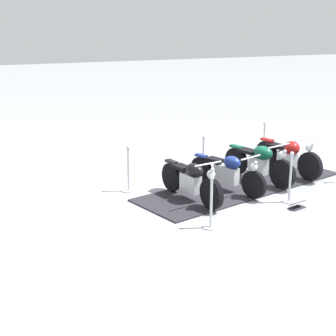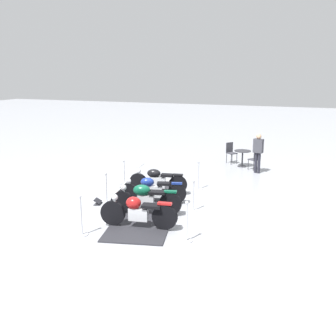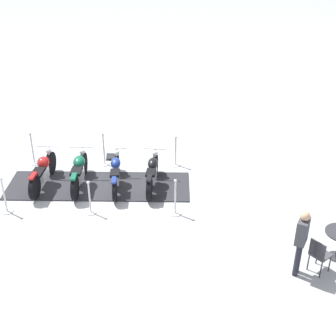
{
  "view_description": "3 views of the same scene",
  "coord_description": "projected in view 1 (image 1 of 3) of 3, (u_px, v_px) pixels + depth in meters",
  "views": [
    {
      "loc": [
        9.68,
        -6.59,
        3.79
      ],
      "look_at": [
        0.25,
        -2.09,
        0.78
      ],
      "focal_mm": 54.14,
      "sensor_mm": 36.0,
      "label": 1
    },
    {
      "loc": [
        -4.77,
        11.01,
        4.27
      ],
      "look_at": [
        0.23,
        -2.31,
        0.78
      ],
      "focal_mm": 42.31,
      "sensor_mm": 36.0,
      "label": 2
    },
    {
      "loc": [
        -11.19,
        -4.9,
        7.28
      ],
      "look_at": [
        0.21,
        -2.12,
        0.8
      ],
      "focal_mm": 49.56,
      "sensor_mm": 36.0,
      "label": 3
    }
  ],
  "objects": [
    {
      "name": "stanchion_left_rear",
      "position": [
        264.0,
        147.0,
        14.52
      ],
      "size": [
        0.33,
        0.33,
        1.09
      ],
      "color": "silver",
      "rests_on": "ground_plane"
    },
    {
      "name": "stanchion_left_mid",
      "position": [
        203.0,
        161.0,
        13.13
      ],
      "size": [
        0.3,
        0.3,
        1.01
      ],
      "color": "silver",
      "rests_on": "ground_plane"
    },
    {
      "name": "stanchion_right_mid",
      "position": [
        290.0,
        185.0,
        10.99
      ],
      "size": [
        0.3,
        0.3,
        1.14
      ],
      "color": "silver",
      "rests_on": "ground_plane"
    },
    {
      "name": "stanchion_right_front",
      "position": [
        211.0,
        211.0,
        9.63
      ],
      "size": [
        0.33,
        0.33,
        1.05
      ],
      "color": "silver",
      "rests_on": "ground_plane"
    },
    {
      "name": "ground_plane",
      "position": [
        242.0,
        186.0,
        12.17
      ],
      "size": [
        80.0,
        80.0,
        0.0
      ],
      "primitive_type": "plane",
      "color": "#A8AAB2"
    },
    {
      "name": "motorcycle_black",
      "position": [
        191.0,
        180.0,
        11.03
      ],
      "size": [
        2.12,
        0.68,
        0.97
      ],
      "rotation": [
        0.0,
        0.0,
        0.15
      ],
      "color": "black",
      "rests_on": "display_platform"
    },
    {
      "name": "stanchion_left_front",
      "position": [
        129.0,
        177.0,
        11.75
      ],
      "size": [
        0.35,
        0.35,
        1.09
      ],
      "color": "silver",
      "rests_on": "ground_plane"
    },
    {
      "name": "motorcycle_maroon",
      "position": [
        288.0,
        156.0,
        12.98
      ],
      "size": [
        2.2,
        0.79,
        1.04
      ],
      "rotation": [
        0.0,
        0.0,
        0.15
      ],
      "color": "black",
      "rests_on": "display_platform"
    },
    {
      "name": "display_platform",
      "position": [
        242.0,
        186.0,
        12.16
      ],
      "size": [
        2.85,
        5.72,
        0.03
      ],
      "primitive_type": "cube",
      "rotation": [
        0.0,
        0.0,
        1.79
      ],
      "color": "#28282D",
      "rests_on": "ground_plane"
    },
    {
      "name": "motorcycle_navy",
      "position": [
        228.0,
        172.0,
        11.68
      ],
      "size": [
        2.19,
        0.88,
        0.93
      ],
      "rotation": [
        0.0,
        0.0,
        0.29
      ],
      "color": "black",
      "rests_on": "display_platform"
    },
    {
      "name": "info_placard",
      "position": [
        297.0,
        206.0,
        10.71
      ],
      "size": [
        0.28,
        0.41,
        0.18
      ],
      "rotation": [
        0.0,
        0.0,
        4.93
      ],
      "color": "#333338",
      "rests_on": "ground_plane"
    },
    {
      "name": "motorcycle_forest",
      "position": [
        259.0,
        162.0,
        12.32
      ],
      "size": [
        2.16,
        0.81,
        1.02
      ],
      "rotation": [
        0.0,
        0.0,
        0.23
      ],
      "color": "black",
      "rests_on": "display_platform"
    }
  ]
}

